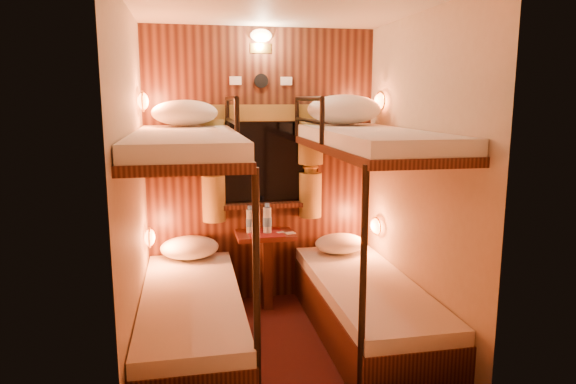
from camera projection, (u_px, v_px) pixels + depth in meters
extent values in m
plane|color=#3B1810|center=(283.00, 348.00, 3.75)|extent=(2.10, 2.10, 0.00)
plane|color=silver|center=(283.00, 5.00, 3.32)|extent=(2.10, 2.10, 0.00)
plane|color=#C6B293|center=(261.00, 167.00, 4.55)|extent=(2.40, 0.00, 2.40)
plane|color=#C6B293|center=(322.00, 222.00, 2.52)|extent=(2.40, 0.00, 2.40)
plane|color=#C6B293|center=(133.00, 192.00, 3.35)|extent=(0.00, 2.40, 2.40)
plane|color=#C6B293|center=(418.00, 182.00, 3.73)|extent=(0.00, 2.40, 2.40)
cube|color=black|center=(262.00, 167.00, 4.54)|extent=(2.00, 0.03, 2.40)
cube|color=black|center=(192.00, 329.00, 3.67)|extent=(0.70, 1.90, 0.35)
cube|color=white|center=(191.00, 299.00, 3.63)|extent=(0.68, 1.88, 0.10)
cube|color=black|center=(186.00, 151.00, 3.44)|extent=(0.70, 1.90, 0.06)
cube|color=white|center=(185.00, 140.00, 3.42)|extent=(0.68, 1.88, 0.10)
cylinder|color=black|center=(257.00, 301.00, 2.77)|extent=(0.04, 0.04, 1.45)
cylinder|color=black|center=(227.00, 118.00, 4.32)|extent=(0.04, 0.04, 0.32)
cylinder|color=black|center=(237.00, 122.00, 3.50)|extent=(0.04, 0.04, 0.32)
cylinder|color=black|center=(231.00, 99.00, 3.88)|extent=(0.04, 0.85, 0.04)
cylinder|color=black|center=(232.00, 121.00, 3.91)|extent=(0.03, 0.85, 0.03)
cube|color=black|center=(365.00, 315.00, 3.91)|extent=(0.70, 1.90, 0.35)
cube|color=white|center=(366.00, 287.00, 3.87)|extent=(0.68, 1.88, 0.10)
cube|color=black|center=(370.00, 148.00, 3.68)|extent=(0.70, 1.90, 0.06)
cube|color=white|center=(370.00, 137.00, 3.67)|extent=(0.68, 1.88, 0.10)
cylinder|color=black|center=(363.00, 293.00, 2.88)|extent=(0.04, 0.04, 1.45)
cylinder|color=black|center=(297.00, 117.00, 4.43)|extent=(0.04, 0.04, 0.32)
cylinder|color=black|center=(322.00, 122.00, 3.61)|extent=(0.04, 0.04, 0.32)
cylinder|color=black|center=(308.00, 99.00, 4.00)|extent=(0.04, 0.85, 0.04)
cylinder|color=black|center=(308.00, 121.00, 4.03)|extent=(0.03, 0.85, 0.03)
cube|color=black|center=(262.00, 162.00, 4.51)|extent=(0.98, 0.02, 0.78)
cube|color=black|center=(262.00, 162.00, 4.50)|extent=(0.90, 0.01, 0.70)
cube|color=black|center=(263.00, 205.00, 4.53)|extent=(1.00, 0.12, 0.04)
cube|color=olive|center=(262.00, 113.00, 4.40)|extent=(1.10, 0.06, 0.14)
cylinder|color=olive|center=(212.00, 143.00, 4.35)|extent=(0.22, 0.22, 0.40)
cylinder|color=olive|center=(213.00, 170.00, 4.39)|extent=(0.11, 0.11, 0.12)
cylinder|color=olive|center=(214.00, 198.00, 4.44)|extent=(0.20, 0.20, 0.40)
torus|color=gold|center=(213.00, 170.00, 4.39)|extent=(0.14, 0.14, 0.02)
cylinder|color=olive|center=(311.00, 141.00, 4.52)|extent=(0.22, 0.22, 0.40)
cylinder|color=olive|center=(311.00, 167.00, 4.56)|extent=(0.11, 0.11, 0.12)
cylinder|color=olive|center=(310.00, 195.00, 4.60)|extent=(0.20, 0.20, 0.40)
torus|color=gold|center=(311.00, 167.00, 4.56)|extent=(0.14, 0.14, 0.02)
cylinder|color=black|center=(261.00, 81.00, 4.38)|extent=(0.12, 0.02, 0.12)
cube|color=silver|center=(235.00, 81.00, 4.34)|extent=(0.10, 0.01, 0.07)
cube|color=silver|center=(286.00, 81.00, 4.43)|extent=(0.10, 0.01, 0.07)
cube|color=gold|center=(261.00, 48.00, 4.34)|extent=(0.18, 0.01, 0.08)
ellipsoid|color=#FFCC8C|center=(261.00, 36.00, 4.30)|extent=(0.18, 0.09, 0.11)
ellipsoid|color=#FF6226|center=(150.00, 237.00, 4.12)|extent=(0.08, 0.20, 0.13)
torus|color=gold|center=(150.00, 237.00, 4.12)|extent=(0.02, 0.17, 0.17)
ellipsoid|color=#FF6226|center=(143.00, 101.00, 3.93)|extent=(0.08, 0.20, 0.13)
torus|color=gold|center=(143.00, 101.00, 3.93)|extent=(0.02, 0.17, 0.17)
ellipsoid|color=#FF6226|center=(376.00, 226.00, 4.49)|extent=(0.08, 0.20, 0.13)
torus|color=gold|center=(376.00, 226.00, 4.49)|extent=(0.02, 0.17, 0.17)
ellipsoid|color=#FF6226|center=(380.00, 101.00, 4.29)|extent=(0.08, 0.20, 0.13)
torus|color=gold|center=(380.00, 101.00, 4.29)|extent=(0.02, 0.17, 0.17)
cube|color=#541513|center=(265.00, 235.00, 4.46)|extent=(0.50, 0.34, 0.04)
cube|color=black|center=(266.00, 271.00, 4.52)|extent=(0.08, 0.30, 0.61)
cube|color=maroon|center=(265.00, 233.00, 4.46)|extent=(0.30, 0.34, 0.01)
cylinder|color=#99BFE5|center=(250.00, 221.00, 4.45)|extent=(0.06, 0.06, 0.20)
cylinder|color=#4279C8|center=(250.00, 222.00, 4.45)|extent=(0.07, 0.07, 0.07)
cylinder|color=#4279C8|center=(250.00, 208.00, 4.43)|extent=(0.04, 0.04, 0.03)
cylinder|color=#99BFE5|center=(267.00, 220.00, 4.44)|extent=(0.07, 0.07, 0.23)
cylinder|color=#4279C8|center=(267.00, 222.00, 4.44)|extent=(0.08, 0.08, 0.08)
cylinder|color=#4279C8|center=(267.00, 205.00, 4.41)|extent=(0.04, 0.04, 0.03)
cube|color=silver|center=(290.00, 233.00, 4.44)|extent=(0.10, 0.08, 0.01)
cube|color=silver|center=(281.00, 232.00, 4.46)|extent=(0.08, 0.07, 0.01)
ellipsoid|color=silver|center=(190.00, 248.00, 4.36)|extent=(0.49, 0.35, 0.19)
ellipsoid|color=silver|center=(340.00, 244.00, 4.51)|extent=(0.44, 0.32, 0.17)
ellipsoid|color=silver|center=(185.00, 113.00, 4.05)|extent=(0.52, 0.37, 0.20)
ellipsoid|color=silver|center=(344.00, 110.00, 4.26)|extent=(0.62, 0.45, 0.24)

